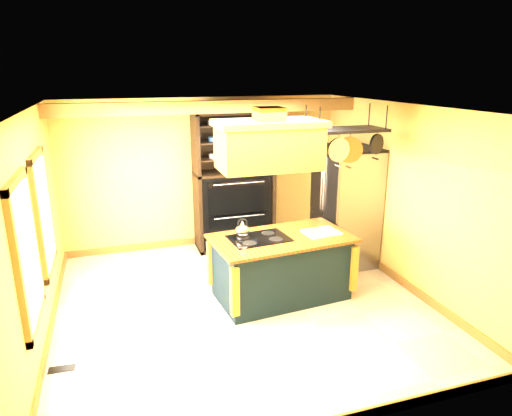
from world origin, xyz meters
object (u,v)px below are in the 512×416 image
pot_rack (345,136)px  refrigerator (345,208)px  hutch (233,196)px  kitchen_island (281,266)px  range_hood (269,143)px

pot_rack → refrigerator: pot_rack is taller
hutch → kitchen_island: bearing=-87.2°
kitchen_island → range_hood: size_ratio=1.45×
range_hood → hutch: (0.09, 2.18, -1.30)m
pot_rack → hutch: size_ratio=0.47×
kitchen_island → refrigerator: 1.78m
kitchen_island → pot_rack: (0.91, 0.00, 1.81)m
kitchen_island → hutch: (-0.11, 2.18, 0.48)m
kitchen_island → refrigerator: refrigerator is taller
kitchen_island → refrigerator: (1.47, 0.88, 0.47)m
hutch → range_hood: bearing=-92.4°
refrigerator → hutch: bearing=140.5°
pot_rack → hutch: bearing=114.9°
pot_rack → refrigerator: size_ratio=0.60×
refrigerator → hutch: 2.05m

